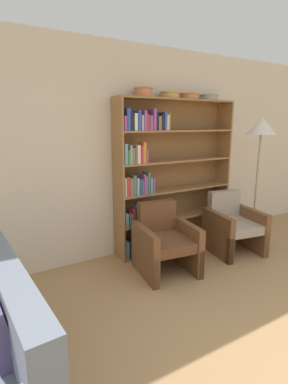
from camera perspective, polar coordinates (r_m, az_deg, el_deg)
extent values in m
cube|color=beige|center=(4.08, -1.55, 7.46)|extent=(12.00, 0.06, 2.75)
cube|color=olive|center=(3.79, -4.87, 1.92)|extent=(0.03, 0.30, 2.08)
cube|color=olive|center=(4.83, 14.60, 3.93)|extent=(0.02, 0.30, 2.08)
cube|color=olive|center=(4.20, 6.39, 17.06)|extent=(1.76, 0.30, 0.03)
cube|color=olive|center=(4.54, 5.73, -9.80)|extent=(1.76, 0.30, 0.03)
cube|color=brown|center=(4.37, 4.91, 3.38)|extent=(1.76, 0.01, 2.08)
cube|color=#669EB2|center=(4.05, -3.66, -10.73)|extent=(0.04, 0.18, 0.23)
cube|color=black|center=(4.06, -3.17, -10.93)|extent=(0.02, 0.15, 0.19)
cube|color=#334CB2|center=(4.09, -3.04, -10.82)|extent=(0.02, 0.19, 0.18)
cube|color=white|center=(4.10, -2.66, -10.81)|extent=(0.02, 0.18, 0.18)
cube|color=#B2A899|center=(4.11, -2.22, -10.62)|extent=(0.03, 0.18, 0.19)
cube|color=gold|center=(4.10, -1.70, -10.61)|extent=(0.02, 0.13, 0.20)
cube|color=orange|center=(4.12, -1.61, -9.97)|extent=(0.02, 0.18, 0.27)
cube|color=#669EB2|center=(4.13, -1.20, -10.05)|extent=(0.03, 0.18, 0.25)
cube|color=#4C756B|center=(4.14, -0.68, -10.11)|extent=(0.03, 0.15, 0.24)
cube|color=#4C756B|center=(4.16, -0.32, -9.98)|extent=(0.02, 0.17, 0.24)
cube|color=#334CB2|center=(4.15, 0.03, -9.71)|extent=(0.02, 0.14, 0.28)
cube|color=#669EB2|center=(4.19, 0.22, -9.60)|extent=(0.02, 0.18, 0.27)
cube|color=#334CB2|center=(4.23, 0.48, -10.12)|extent=(0.02, 0.20, 0.17)
cube|color=gold|center=(4.22, 1.05, -9.91)|extent=(0.03, 0.16, 0.20)
cube|color=#B2A899|center=(4.23, 1.51, -9.32)|extent=(0.04, 0.17, 0.27)
cube|color=olive|center=(4.39, 5.85, -4.61)|extent=(1.76, 0.30, 0.03)
cube|color=#669EB2|center=(3.91, -3.77, -5.23)|extent=(0.04, 0.18, 0.18)
cube|color=#4C756B|center=(3.90, -3.01, -5.40)|extent=(0.03, 0.12, 0.16)
cube|color=#B2A899|center=(3.93, -2.67, -5.27)|extent=(0.02, 0.14, 0.16)
cube|color=red|center=(3.93, -2.22, -4.82)|extent=(0.04, 0.14, 0.22)
cube|color=#334CB2|center=(3.97, -1.88, -4.83)|extent=(0.02, 0.17, 0.20)
cube|color=#669EB2|center=(3.95, -1.46, -4.32)|extent=(0.02, 0.14, 0.27)
cube|color=red|center=(3.99, -1.30, -4.64)|extent=(0.02, 0.19, 0.20)
cube|color=red|center=(3.99, -0.69, -4.70)|extent=(0.03, 0.13, 0.20)
cube|color=#7F6B4C|center=(4.02, -0.50, -4.08)|extent=(0.03, 0.20, 0.26)
cube|color=#334CB2|center=(4.03, 0.03, -4.02)|extent=(0.03, 0.17, 0.26)
cube|color=#388C47|center=(4.05, 0.51, -4.53)|extent=(0.02, 0.15, 0.19)
cube|color=olive|center=(4.29, 5.98, 0.58)|extent=(1.76, 0.30, 0.02)
cube|color=white|center=(3.79, -4.05, 1.03)|extent=(0.02, 0.19, 0.24)
cube|color=red|center=(3.81, -3.57, 1.15)|extent=(0.04, 0.19, 0.25)
cube|color=#7F6B4C|center=(3.81, -2.78, 1.02)|extent=(0.04, 0.14, 0.23)
cube|color=#4C756B|center=(3.84, -2.31, 1.37)|extent=(0.04, 0.18, 0.26)
cube|color=#B2A899|center=(3.85, -1.55, 1.11)|extent=(0.03, 0.14, 0.22)
cube|color=#334CB2|center=(3.90, -1.28, 1.18)|extent=(0.02, 0.20, 0.21)
cube|color=#4C756B|center=(3.90, -0.78, 1.09)|extent=(0.02, 0.17, 0.20)
cube|color=#994C99|center=(3.89, -0.19, 1.54)|extent=(0.03, 0.12, 0.26)
cube|color=#994C99|center=(3.92, 0.04, 1.45)|extent=(0.03, 0.16, 0.24)
cube|color=#388C47|center=(3.94, 0.45, 1.79)|extent=(0.03, 0.16, 0.28)
cube|color=#669EB2|center=(3.95, 1.06, 1.32)|extent=(0.03, 0.12, 0.21)
cube|color=#994C99|center=(4.00, 1.26, 1.37)|extent=(0.03, 0.19, 0.20)
cube|color=olive|center=(4.22, 6.11, 5.98)|extent=(1.76, 0.30, 0.02)
cube|color=#669EB2|center=(3.72, -3.84, 7.23)|extent=(0.04, 0.14, 0.25)
cube|color=#388C47|center=(3.73, -3.24, 6.70)|extent=(0.03, 0.14, 0.18)
cube|color=#B2A899|center=(3.74, -2.85, 7.17)|extent=(0.02, 0.13, 0.24)
cube|color=#7F6B4C|center=(3.76, -2.35, 6.93)|extent=(0.04, 0.13, 0.20)
cube|color=#7F6B4C|center=(3.80, -2.05, 7.10)|extent=(0.02, 0.17, 0.22)
cube|color=white|center=(3.81, -1.52, 7.24)|extent=(0.04, 0.16, 0.23)
cube|color=red|center=(3.84, -1.03, 7.20)|extent=(0.03, 0.19, 0.22)
cube|color=orange|center=(3.84, -0.34, 7.51)|extent=(0.04, 0.14, 0.26)
cube|color=#994C99|center=(3.86, 0.19, 6.88)|extent=(0.02, 0.14, 0.17)
cube|color=olive|center=(4.19, 6.24, 11.51)|extent=(1.76, 0.30, 0.02)
cube|color=#994C99|center=(3.71, -4.08, 12.91)|extent=(0.03, 0.17, 0.17)
cube|color=#334CB2|center=(3.72, -3.45, 13.58)|extent=(0.04, 0.17, 0.26)
cube|color=black|center=(3.76, -2.86, 13.26)|extent=(0.04, 0.19, 0.22)
cube|color=white|center=(3.78, -2.14, 13.18)|extent=(0.04, 0.18, 0.21)
cube|color=#334CB2|center=(3.79, -1.31, 13.44)|extent=(0.04, 0.14, 0.24)
cube|color=#B2A899|center=(3.81, -0.74, 13.04)|extent=(0.03, 0.15, 0.19)
cube|color=#994C99|center=(3.84, -0.25, 13.44)|extent=(0.04, 0.17, 0.24)
cube|color=red|center=(3.86, 0.30, 13.08)|extent=(0.03, 0.16, 0.19)
cube|color=#994C99|center=(3.86, 1.03, 13.01)|extent=(0.04, 0.12, 0.18)
cube|color=#994C99|center=(3.92, 1.41, 13.60)|extent=(0.04, 0.19, 0.26)
cube|color=black|center=(3.92, 2.06, 13.31)|extent=(0.02, 0.14, 0.23)
cube|color=#7F6B4C|center=(3.95, 2.48, 12.96)|extent=(0.04, 0.16, 0.18)
cube|color=black|center=(3.96, 3.12, 13.12)|extent=(0.03, 0.14, 0.20)
cube|color=#334CB2|center=(3.99, 3.56, 13.30)|extent=(0.03, 0.15, 0.23)
cube|color=white|center=(4.03, 3.82, 13.06)|extent=(0.02, 0.19, 0.20)
cube|color=gold|center=(4.02, 4.32, 13.15)|extent=(0.02, 0.15, 0.21)
cylinder|color=#C67547|center=(3.92, -0.04, 18.45)|extent=(0.21, 0.21, 0.11)
torus|color=#C67547|center=(3.92, -0.04, 19.18)|extent=(0.24, 0.24, 0.02)
cylinder|color=tan|center=(4.13, 4.98, 17.90)|extent=(0.25, 0.25, 0.08)
torus|color=tan|center=(4.14, 4.99, 18.38)|extent=(0.27, 0.27, 0.02)
cylinder|color=#C67547|center=(4.33, 8.63, 17.55)|extent=(0.26, 0.26, 0.08)
torus|color=#C67547|center=(4.33, 8.64, 17.97)|extent=(0.29, 0.29, 0.02)
cylinder|color=gray|center=(4.56, 12.27, 17.17)|extent=(0.25, 0.25, 0.08)
torus|color=gray|center=(4.56, 12.29, 17.57)|extent=(0.27, 0.27, 0.02)
cube|color=slate|center=(2.25, -23.86, -18.08)|extent=(0.29, 1.59, 0.41)
cube|color=brown|center=(3.61, 10.64, -13.44)|extent=(0.08, 0.08, 0.35)
cube|color=brown|center=(3.36, 2.13, -15.32)|extent=(0.08, 0.08, 0.35)
cube|color=brown|center=(4.08, 5.92, -10.04)|extent=(0.08, 0.08, 0.35)
cube|color=brown|center=(3.86, -1.70, -11.35)|extent=(0.08, 0.08, 0.35)
cube|color=brown|center=(3.63, 4.28, -9.48)|extent=(0.57, 0.70, 0.12)
cube|color=brown|center=(3.78, 2.44, -4.74)|extent=(0.49, 0.19, 0.41)
cube|color=brown|center=(3.79, 8.11, -10.00)|extent=(0.18, 0.68, 0.59)
cube|color=brown|center=(3.55, 0.14, -11.45)|extent=(0.18, 0.68, 0.59)
cube|color=brown|center=(4.38, 22.14, -9.32)|extent=(0.08, 0.08, 0.35)
cube|color=brown|center=(4.04, 16.03, -10.76)|extent=(0.08, 0.08, 0.35)
cube|color=brown|center=(4.81, 17.26, -6.93)|extent=(0.08, 0.08, 0.35)
cube|color=brown|center=(4.50, 11.42, -7.99)|extent=(0.08, 0.08, 0.35)
cube|color=tan|center=(4.35, 16.87, -6.15)|extent=(0.59, 0.72, 0.12)
cube|color=tan|center=(4.50, 14.93, -2.30)|extent=(0.49, 0.20, 0.41)
cube|color=brown|center=(4.55, 19.64, -6.67)|extent=(0.20, 0.68, 0.59)
cube|color=brown|center=(4.22, 13.73, -7.79)|extent=(0.20, 0.68, 0.59)
cylinder|color=tan|center=(5.06, 19.90, -8.16)|extent=(0.32, 0.32, 0.02)
cylinder|color=tan|center=(4.84, 20.62, 0.77)|extent=(0.04, 0.04, 1.59)
cone|color=silver|center=(4.75, 21.51, 11.62)|extent=(0.44, 0.44, 0.24)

